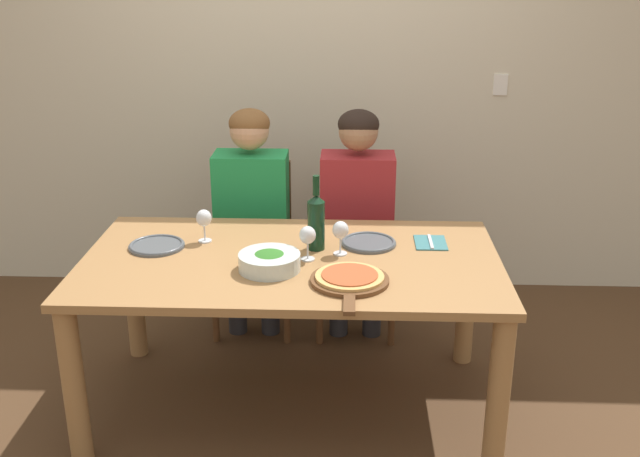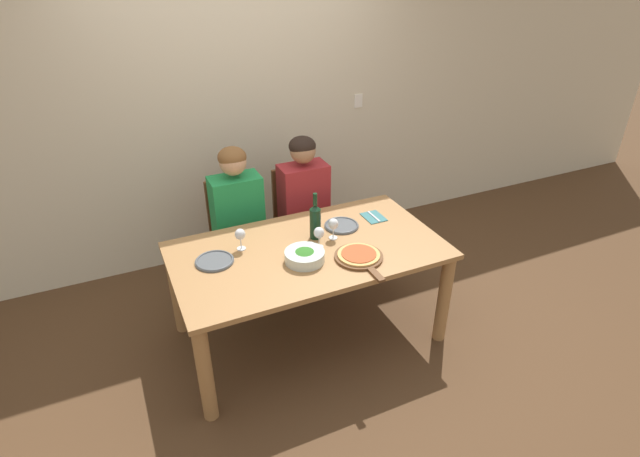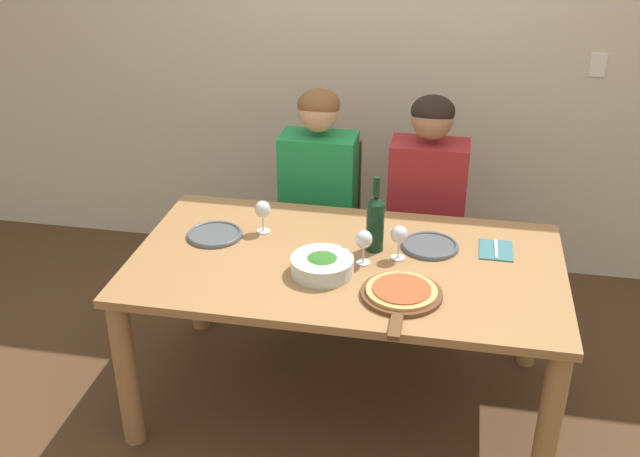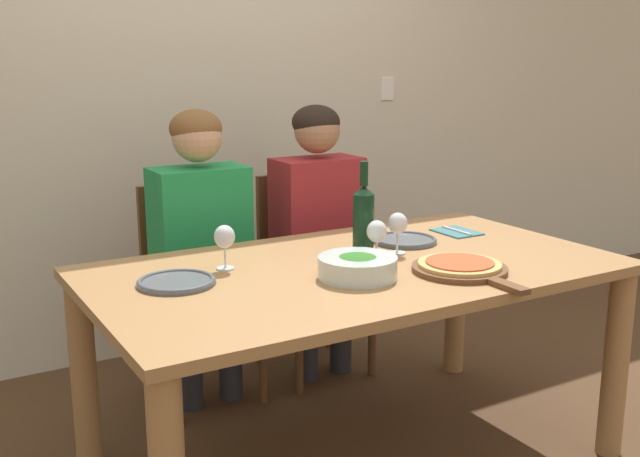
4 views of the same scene
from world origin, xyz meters
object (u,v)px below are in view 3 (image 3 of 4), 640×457
(person_man, at_px, (427,192))
(wine_bottle, at_px, (375,222))
(wine_glass_centre, at_px, (364,241))
(chair_right, at_px, (425,227))
(person_woman, at_px, (318,184))
(chair_left, at_px, (322,218))
(dinner_plate_left, at_px, (215,234))
(broccoli_bowl, at_px, (322,265))
(fork_on_napkin, at_px, (496,250))
(pizza_on_board, at_px, (401,294))
(wine_glass_right, at_px, (399,236))
(dinner_plate_right, at_px, (430,246))
(wine_glass_left, at_px, (263,211))

(person_man, distance_m, wine_bottle, 0.66)
(wine_bottle, bearing_deg, wine_glass_centre, -103.35)
(chair_right, distance_m, person_woman, 0.62)
(chair_left, distance_m, person_woman, 0.27)
(dinner_plate_left, bearing_deg, chair_left, 65.56)
(person_man, relative_size, broccoli_bowl, 4.78)
(dinner_plate_left, bearing_deg, wine_glass_centre, -9.58)
(chair_right, bearing_deg, fork_on_napkin, -63.32)
(broccoli_bowl, relative_size, pizza_on_board, 0.56)
(wine_bottle, distance_m, dinner_plate_left, 0.72)
(pizza_on_board, distance_m, wine_glass_right, 0.31)
(person_woman, bearing_deg, wine_bottle, -59.55)
(wine_bottle, xyz_separation_m, wine_glass_centre, (-0.03, -0.13, -0.03))
(broccoli_bowl, xyz_separation_m, dinner_plate_right, (0.41, 0.30, -0.03))
(person_man, xyz_separation_m, broccoli_bowl, (-0.37, -0.87, 0.03))
(wine_glass_centre, bearing_deg, chair_right, 76.00)
(person_woman, bearing_deg, wine_glass_left, -103.99)
(broccoli_bowl, bearing_deg, wine_glass_right, 31.85)
(broccoli_bowl, bearing_deg, wine_bottle, 52.84)
(pizza_on_board, xyz_separation_m, fork_on_napkin, (0.36, 0.44, -0.01))
(chair_right, height_order, person_man, person_man)
(chair_right, bearing_deg, broccoli_bowl, -110.60)
(chair_right, distance_m, dinner_plate_right, 0.72)
(person_man, relative_size, wine_glass_centre, 8.10)
(fork_on_napkin, bearing_deg, wine_glass_left, -179.03)
(chair_left, bearing_deg, wine_glass_centre, -68.62)
(person_woman, height_order, wine_glass_centre, person_woman)
(chair_left, relative_size, pizza_on_board, 1.97)
(wine_glass_right, relative_size, fork_on_napkin, 0.84)
(chair_right, bearing_deg, wine_glass_left, -136.04)
(wine_bottle, relative_size, pizza_on_board, 0.74)
(chair_left, bearing_deg, wine_glass_left, -101.77)
(person_man, relative_size, wine_bottle, 3.65)
(broccoli_bowl, xyz_separation_m, wine_glass_left, (-0.33, 0.31, 0.07))
(wine_glass_left, distance_m, wine_glass_right, 0.63)
(wine_glass_right, bearing_deg, dinner_plate_left, 176.71)
(person_man, height_order, broccoli_bowl, person_man)
(dinner_plate_left, bearing_deg, wine_bottle, 1.06)
(wine_bottle, height_order, wine_glass_right, wine_bottle)
(person_man, xyz_separation_m, wine_glass_centre, (-0.22, -0.75, 0.10))
(dinner_plate_left, bearing_deg, dinner_plate_right, 4.52)
(chair_left, height_order, wine_bottle, wine_bottle)
(person_man, bearing_deg, person_woman, 180.00)
(wine_glass_centre, distance_m, fork_on_napkin, 0.59)
(chair_right, height_order, person_woman, person_woman)
(wine_bottle, relative_size, wine_glass_right, 2.22)
(pizza_on_board, height_order, wine_glass_left, wine_glass_left)
(wine_glass_centre, bearing_deg, person_woman, 114.14)
(chair_left, bearing_deg, broccoli_bowl, -79.18)
(dinner_plate_left, distance_m, wine_glass_right, 0.82)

